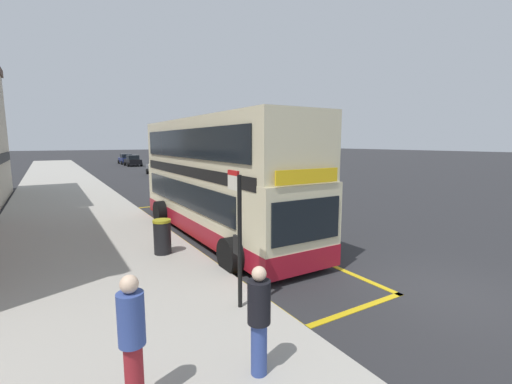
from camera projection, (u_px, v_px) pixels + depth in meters
name	position (u px, v px, depth m)	size (l,w,h in m)	color
ground_plane	(139.00, 177.00, 35.20)	(260.00, 260.00, 0.00)	#28282B
pavement_near	(60.00, 180.00, 31.60)	(6.00, 76.00, 0.14)	#A39E93
double_decker_bus	(217.00, 182.00, 13.05)	(3.17, 10.68, 4.40)	beige
bus_bay_markings	(216.00, 234.00, 13.35)	(3.01, 14.35, 0.01)	gold
bus_stop_sign	(238.00, 229.00, 7.03)	(0.09, 0.51, 2.84)	black
parked_car_navy_distant	(126.00, 159.00, 55.59)	(2.09, 4.20, 1.62)	navy
parked_car_grey_ahead	(159.00, 167.00, 37.59)	(2.09, 4.20, 1.62)	slate
parked_car_black_kerbside	(133.00, 161.00, 50.98)	(2.09, 4.20, 1.62)	black
parked_car_white_behind	(188.00, 168.00, 36.51)	(2.09, 4.20, 1.62)	silver
pedestrian_waiting_near_sign	(132.00, 336.00, 4.36)	(0.34, 0.34, 1.79)	maroon
pedestrian_further_back	(259.00, 317.00, 5.00)	(0.34, 0.34, 1.66)	#33478C
litter_bin	(162.00, 236.00, 10.56)	(0.55, 0.55, 1.07)	black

